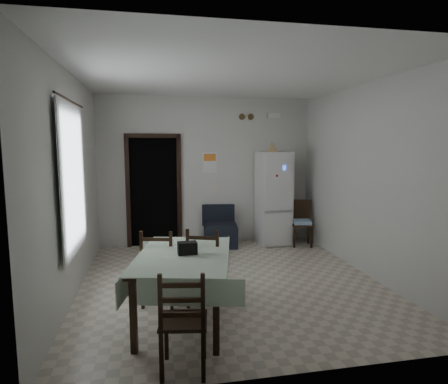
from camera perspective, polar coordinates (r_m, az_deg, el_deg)
ground at (r=5.57m, az=1.01°, el=-13.52°), size 4.50×4.50×0.00m
ceiling at (r=5.29m, az=1.08°, el=17.33°), size 4.20×4.50×0.02m
wall_back at (r=7.44m, az=-2.58°, el=3.21°), size 4.20×0.02×2.90m
wall_front at (r=3.09m, az=9.81°, el=-2.68°), size 4.20×0.02×2.90m
wall_left at (r=5.22m, az=-22.14°, el=0.94°), size 0.02×4.50×2.90m
wall_right at (r=6.03m, az=20.97°, el=1.78°), size 0.02×4.50×2.90m
doorway at (r=7.60m, az=-10.65°, el=0.22°), size 1.06×0.52×2.22m
window_recess at (r=5.02m, az=-23.19°, el=1.81°), size 0.10×1.20×1.60m
curtain at (r=5.00m, az=-21.95°, el=1.84°), size 0.02×1.45×1.85m
curtain_rod at (r=5.01m, az=-22.37°, el=12.73°), size 0.02×1.60×0.02m
calendar at (r=7.43m, az=-2.19°, el=4.52°), size 0.28×0.02×0.40m
calendar_image at (r=7.42m, az=-2.19°, el=5.29°), size 0.24×0.01×0.14m
light_switch at (r=7.48m, az=-1.42°, el=0.55°), size 0.08×0.02×0.12m
vent_left at (r=7.56m, az=2.75°, el=11.39°), size 0.12×0.03×0.12m
vent_right at (r=7.60m, az=4.09°, el=11.35°), size 0.12×0.03×0.12m
emergency_light at (r=7.72m, az=7.58°, el=11.47°), size 0.25×0.07×0.09m
fridge at (r=7.48m, az=7.53°, el=-0.91°), size 0.65×0.65×1.84m
tan_cone at (r=7.32m, az=7.32°, el=6.89°), size 0.24×0.24×0.19m
navy_seat at (r=7.31m, az=-0.57°, el=-5.25°), size 0.72×0.70×0.78m
corner_chair at (r=7.49m, az=11.80°, el=-4.70°), size 0.46×0.46×0.88m
dining_table at (r=4.31m, az=-6.11°, el=-14.34°), size 1.30×1.68×0.78m
black_bag at (r=4.15m, az=-5.61°, el=-8.50°), size 0.21×0.14×0.13m
dining_chair_far_left at (r=4.79m, az=-9.76°, el=-11.03°), size 0.49×0.49×0.96m
dining_chair_far_right at (r=4.73m, az=-2.83°, el=-11.05°), size 0.54×0.54×0.98m
dining_chair_near_head at (r=3.44m, az=-6.18°, el=-18.72°), size 0.46×0.46×0.94m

